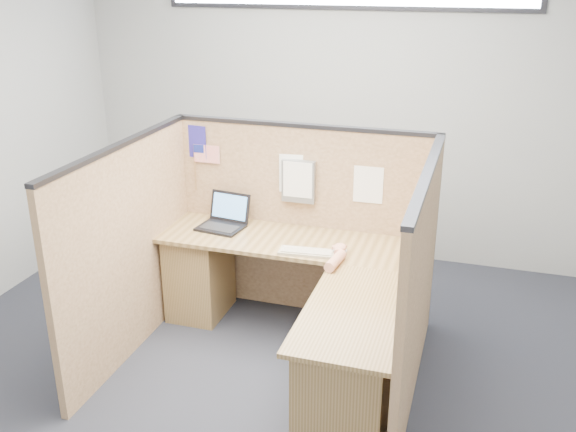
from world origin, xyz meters
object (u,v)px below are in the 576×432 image
(l_desk, at_px, (299,309))
(laptop, at_px, (224,219))
(keyboard, at_px, (307,252))
(mouse, at_px, (340,251))

(l_desk, height_order, laptop, laptop)
(keyboard, distance_m, mouse, 0.23)
(l_desk, bearing_deg, keyboard, 89.62)
(keyboard, bearing_deg, l_desk, -95.80)
(laptop, xyz_separation_m, mouse, (0.98, -0.24, -0.04))
(l_desk, distance_m, laptop, 0.99)
(laptop, relative_size, mouse, 3.42)
(mouse, bearing_deg, keyboard, -161.88)
(mouse, bearing_deg, laptop, 166.45)
(keyboard, relative_size, mouse, 3.81)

